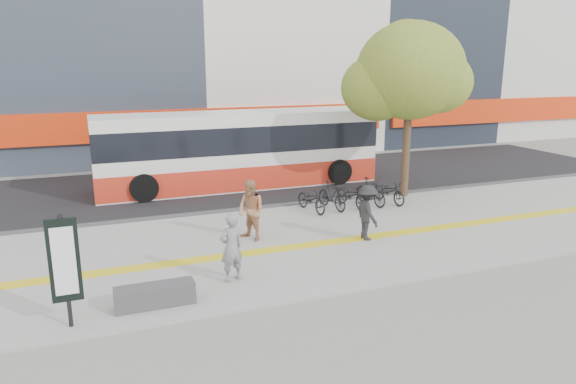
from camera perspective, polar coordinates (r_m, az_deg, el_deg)
name	(u,v)px	position (r m, az deg, el deg)	size (l,w,h in m)	color
ground	(258,270)	(12.95, -3.22, -8.44)	(120.00, 120.00, 0.00)	slate
sidewalk	(241,249)	(14.28, -5.10, -6.12)	(40.00, 7.00, 0.08)	gray
tactile_strip	(246,253)	(13.81, -4.52, -6.62)	(40.00, 0.45, 0.01)	gold
street	(188,188)	(21.30, -10.75, 0.45)	(40.00, 8.00, 0.06)	black
curb	(211,213)	(17.50, -8.31, -2.30)	(40.00, 0.25, 0.14)	#3A3A3D
bench	(155,295)	(11.26, -14.18, -10.78)	(1.60, 0.45, 0.45)	#3A3A3D
signboard	(64,262)	(10.54, -23.02, -7.00)	(0.55, 0.10, 2.20)	black
street_tree	(408,73)	(19.51, 12.83, 12.43)	(4.40, 3.80, 6.31)	#3A251A
bus	(239,152)	(20.98, -5.30, 4.37)	(11.03, 2.61, 2.94)	silver
bicycle_row	(352,195)	(18.04, 6.88, -0.27)	(3.78, 1.67, 0.93)	black
seated_woman	(231,247)	(11.97, -6.17, -5.97)	(0.58, 0.38, 1.58)	black
pedestrian_tan	(251,210)	(14.58, -4.04, -1.98)	(0.83, 0.65, 1.70)	#AE754F
pedestrian_dark	(367,213)	(14.77, 8.59, -2.21)	(1.00, 0.57, 1.55)	black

